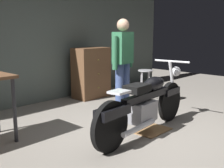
{
  "coord_description": "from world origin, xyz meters",
  "views": [
    {
      "loc": [
        -3.08,
        -2.19,
        1.45
      ],
      "look_at": [
        0.0,
        0.7,
        0.65
      ],
      "focal_mm": 44.76,
      "sensor_mm": 36.0,
      "label": 1
    }
  ],
  "objects_px": {
    "motorcycle": "(145,103)",
    "shop_stool": "(145,77)",
    "wooden_dresser": "(91,73)",
    "person_standing": "(123,61)"
  },
  "relations": [
    {
      "from": "wooden_dresser",
      "to": "shop_stool",
      "type": "bearing_deg",
      "value": -56.66
    },
    {
      "from": "shop_stool",
      "to": "person_standing",
      "type": "bearing_deg",
      "value": -168.33
    },
    {
      "from": "person_standing",
      "to": "shop_stool",
      "type": "xyz_separation_m",
      "value": [
        0.97,
        0.2,
        -0.43
      ]
    },
    {
      "from": "shop_stool",
      "to": "wooden_dresser",
      "type": "distance_m",
      "value": 1.19
    },
    {
      "from": "motorcycle",
      "to": "shop_stool",
      "type": "distance_m",
      "value": 2.07
    },
    {
      "from": "shop_stool",
      "to": "wooden_dresser",
      "type": "xyz_separation_m",
      "value": [
        -0.65,
        0.99,
        0.05
      ]
    },
    {
      "from": "motorcycle",
      "to": "wooden_dresser",
      "type": "bearing_deg",
      "value": 60.89
    },
    {
      "from": "wooden_dresser",
      "to": "person_standing",
      "type": "bearing_deg",
      "value": -104.98
    },
    {
      "from": "motorcycle",
      "to": "person_standing",
      "type": "xyz_separation_m",
      "value": [
        0.69,
        1.03,
        0.48
      ]
    },
    {
      "from": "shop_stool",
      "to": "wooden_dresser",
      "type": "bearing_deg",
      "value": 123.34
    }
  ]
}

